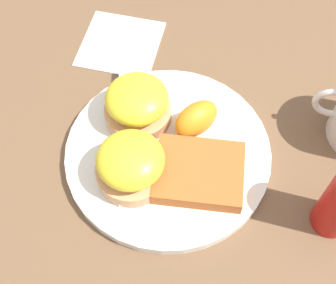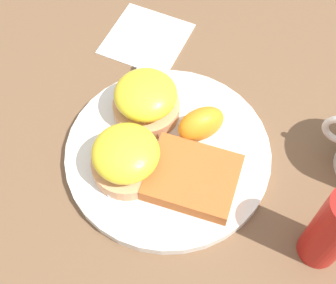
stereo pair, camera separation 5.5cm
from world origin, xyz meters
name	(u,v)px [view 1 (the left image)]	position (x,y,z in m)	size (l,w,h in m)	color
ground_plane	(168,156)	(0.00, 0.00, 0.00)	(1.10, 1.10, 0.00)	brown
plate	(168,153)	(0.00, 0.00, 0.01)	(0.25, 0.25, 0.01)	silver
sandwich_benedict_left	(137,104)	(0.05, -0.04, 0.04)	(0.08, 0.08, 0.06)	tan
sandwich_benedict_right	(131,164)	(0.03, 0.04, 0.04)	(0.08, 0.08, 0.06)	tan
hashbrown_patty	(199,173)	(-0.04, 0.03, 0.02)	(0.10, 0.08, 0.02)	#B55B27
orange_wedge	(196,119)	(-0.03, -0.04, 0.04)	(0.06, 0.04, 0.04)	orange
fork	(126,122)	(0.06, -0.03, 0.02)	(0.07, 0.20, 0.00)	silver
napkin	(121,43)	(0.11, -0.16, 0.00)	(0.11, 0.11, 0.00)	white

